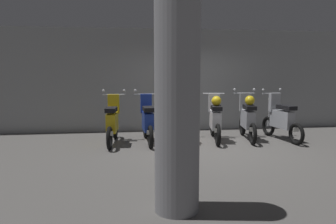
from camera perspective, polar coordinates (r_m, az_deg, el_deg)
name	(u,v)px	position (r m, az deg, el deg)	size (l,w,h in m)	color
ground_plane	(206,148)	(7.44, 6.69, -6.40)	(80.00, 80.00, 0.00)	#565451
back_wall	(186,80)	(9.64, 3.28, 5.65)	(16.00, 0.30, 2.95)	gray
motorbike_slot_0	(113,122)	(7.88, -9.78, -1.77)	(0.59, 1.68, 1.29)	black
motorbike_slot_1	(147,121)	(7.90, -3.65, -1.64)	(0.59, 1.68, 1.29)	black
motorbike_slot_2	(182,121)	(8.02, 2.43, -1.52)	(0.56, 1.95, 1.08)	black
motorbike_slot_3	(215,118)	(8.19, 8.34, -1.12)	(0.56, 1.67, 1.18)	black
motorbike_slot_4	(247,118)	(8.46, 13.86, -0.96)	(0.58, 1.68, 1.29)	black
motorbike_slot_5	(281,119)	(8.69, 19.32, -1.22)	(0.58, 1.67, 1.29)	black
support_pillar	(177,95)	(3.94, 1.62, 3.01)	(0.56, 0.56, 2.95)	gray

